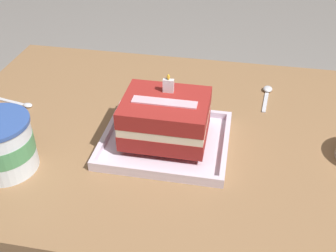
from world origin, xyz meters
name	(u,v)px	position (x,y,z in m)	size (l,w,h in m)	color
dining_table	(170,162)	(0.00, 0.00, 0.65)	(1.15, 0.79, 0.76)	olive
foil_tray	(166,141)	(0.00, -0.06, 0.77)	(0.29, 0.25, 0.02)	silver
birthday_cake	(166,118)	(0.00, -0.06, 0.84)	(0.19, 0.16, 0.14)	maroon
ice_cream_tub	(2,145)	(-0.33, -0.21, 0.83)	(0.14, 0.14, 0.12)	white
serving_spoon_near_tray	(267,92)	(0.24, 0.22, 0.77)	(0.03, 0.13, 0.01)	silver
serving_spoon_by_bowls	(22,104)	(-0.42, 0.03, 0.77)	(0.11, 0.04, 0.01)	silver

